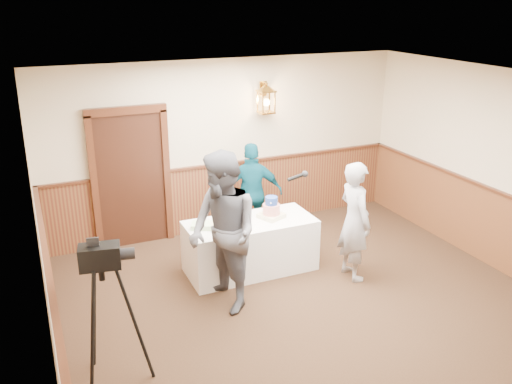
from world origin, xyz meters
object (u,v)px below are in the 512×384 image
sheet_cake_green (202,225)px  interviewer (223,233)px  tiered_cake (271,210)px  sheet_cake_yellow (223,226)px  assistant_p (252,193)px  baker (354,221)px  tv_camera_rig (107,324)px  display_table (250,246)px

sheet_cake_green → interviewer: (0.00, -0.81, 0.22)m
tiered_cake → sheet_cake_yellow: size_ratio=1.21×
assistant_p → sheet_cake_yellow: bearing=66.5°
sheet_cake_yellow → baker: bearing=-21.6°
sheet_cake_yellow → sheet_cake_green: (-0.25, 0.14, -0.00)m
tiered_cake → sheet_cake_yellow: 0.76m
sheet_cake_green → assistant_p: assistant_p is taller
sheet_cake_yellow → interviewer: (-0.24, -0.67, 0.22)m
sheet_cake_yellow → tv_camera_rig: tv_camera_rig is taller
tv_camera_rig → sheet_cake_green: bearing=58.1°
assistant_p → tv_camera_rig: assistant_p is taller
sheet_cake_green → assistant_p: bearing=37.4°
display_table → sheet_cake_yellow: 0.60m
interviewer → baker: interviewer is taller
tiered_cake → baker: baker is taller
sheet_cake_green → tv_camera_rig: tv_camera_rig is taller
tv_camera_rig → interviewer: bearing=40.4°
interviewer → sheet_cake_green: bearing=169.7°
tiered_cake → baker: bearing=-39.5°
interviewer → display_table: bearing=127.7°
sheet_cake_green → assistant_p: size_ratio=0.18×
sheet_cake_green → interviewer: size_ratio=0.14×
baker → tv_camera_rig: baker is taller
interviewer → sheet_cake_yellow: bearing=149.4°
baker → tv_camera_rig: 3.57m
display_table → tiered_cake: size_ratio=4.54×
display_table → sheet_cake_yellow: bearing=-168.8°
sheet_cake_green → interviewer: bearing=-89.8°
sheet_cake_green → interviewer: 0.84m
display_table → tv_camera_rig: bearing=-143.1°
tiered_cake → sheet_cake_green: size_ratio=1.38×
sheet_cake_yellow → assistant_p: size_ratio=0.20×
display_table → tv_camera_rig: 2.80m
tiered_cake → sheet_cake_yellow: tiered_cake is taller
display_table → assistant_p: assistant_p is taller
sheet_cake_yellow → tv_camera_rig: bearing=-138.6°
sheet_cake_yellow → assistant_p: assistant_p is taller
sheet_cake_yellow → baker: (1.65, -0.65, 0.05)m
tiered_cake → tv_camera_rig: bearing=-146.8°
tiered_cake → sheet_cake_yellow: bearing=-173.4°
tiered_cake → interviewer: interviewer is taller
display_table → sheet_cake_green: size_ratio=6.25×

